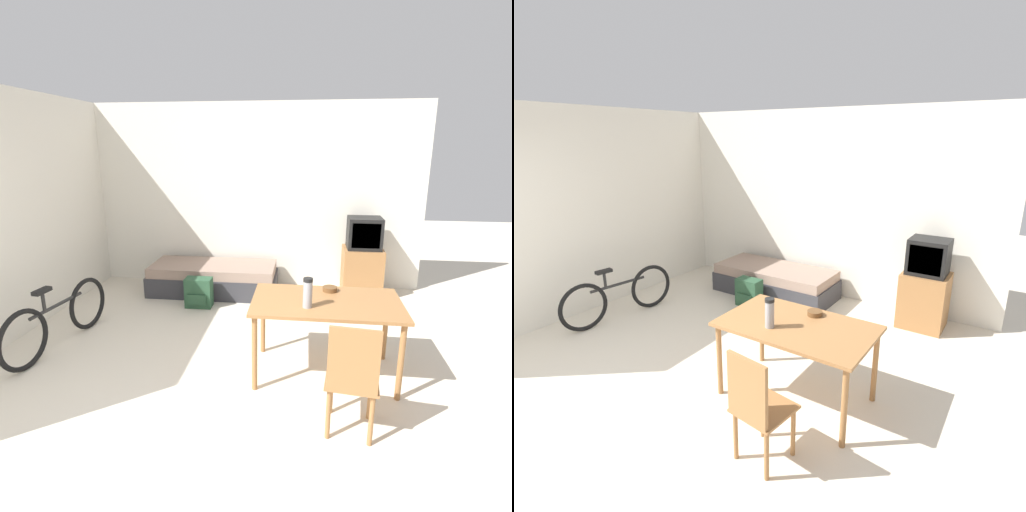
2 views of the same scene
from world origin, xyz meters
TOP-DOWN VIEW (x-y plane):
  - ground_plane at (0.00, 0.00)m, footprint 20.00×20.00m
  - wall_back at (0.00, 4.02)m, footprint 5.35×0.06m
  - wall_left at (-2.21, 2.00)m, footprint 0.06×4.99m
  - daybed at (-0.33, 3.52)m, footprint 1.84×0.79m
  - tv at (1.80, 3.65)m, footprint 0.54×0.50m
  - dining_table at (1.19, 1.50)m, footprint 1.35×0.80m
  - wooden_chair at (1.35, 0.66)m, footprint 0.43×0.43m
  - bicycle at (-1.59, 1.69)m, footprint 0.25×1.55m
  - thermos_flask at (1.02, 1.33)m, footprint 0.08×0.08m
  - mate_bowl at (1.23, 1.76)m, footprint 0.14×0.14m
  - backpack at (-0.40, 2.94)m, footprint 0.35×0.23m

SIDE VIEW (x-z plane):
  - ground_plane at x=0.00m, z-range 0.00..0.00m
  - backpack at x=-0.40m, z-range 0.00..0.40m
  - daybed at x=-0.33m, z-range 0.00..0.43m
  - bicycle at x=-1.59m, z-range -0.04..0.67m
  - wooden_chair at x=1.35m, z-range 0.05..0.96m
  - tv at x=1.80m, z-range -0.05..1.09m
  - dining_table at x=1.19m, z-range 0.29..1.02m
  - mate_bowl at x=1.23m, z-range 0.73..0.78m
  - thermos_flask at x=1.02m, z-range 0.75..1.01m
  - wall_back at x=0.00m, z-range 0.00..2.70m
  - wall_left at x=-2.21m, z-range 0.00..2.70m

